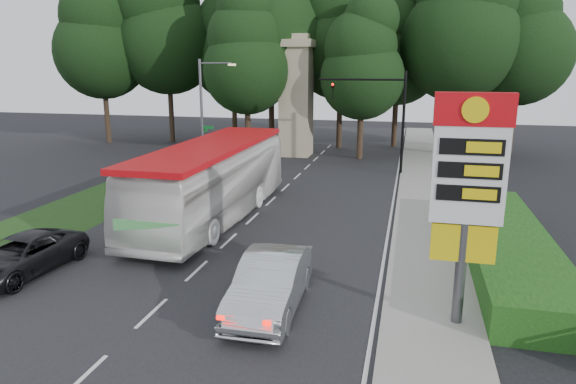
% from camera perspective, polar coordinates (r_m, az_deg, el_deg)
% --- Properties ---
extents(ground, '(120.00, 120.00, 0.00)m').
position_cam_1_polar(ground, '(16.63, -15.73, -13.66)').
color(ground, black).
rests_on(ground, ground).
extents(road_surface, '(14.00, 80.00, 0.02)m').
position_cam_1_polar(road_surface, '(26.95, -3.35, -2.39)').
color(road_surface, black).
rests_on(road_surface, ground).
extents(sidewalk_right, '(3.00, 80.00, 0.12)m').
position_cam_1_polar(sidewalk_right, '(25.86, 15.02, -3.44)').
color(sidewalk_right, gray).
rests_on(sidewalk_right, ground).
extents(grass_verge_left, '(5.00, 50.00, 0.02)m').
position_cam_1_polar(grass_verge_left, '(35.96, -15.16, 1.29)').
color(grass_verge_left, '#193814').
rests_on(grass_verge_left, ground).
extents(hedge, '(3.00, 14.00, 1.20)m').
position_cam_1_polar(hedge, '(22.22, 23.08, -5.49)').
color(hedge, '#164312').
rests_on(hedge, ground).
extents(gas_station_pylon, '(2.10, 0.45, 6.85)m').
position_cam_1_polar(gas_station_pylon, '(15.14, 19.40, 1.28)').
color(gas_station_pylon, '#59595E').
rests_on(gas_station_pylon, ground).
extents(traffic_signal_mast, '(6.10, 0.35, 7.20)m').
position_cam_1_polar(traffic_signal_mast, '(36.90, 10.70, 9.17)').
color(traffic_signal_mast, black).
rests_on(traffic_signal_mast, ground).
extents(streetlight_signs, '(2.75, 0.98, 8.00)m').
position_cam_1_polar(streetlight_signs, '(37.81, -9.28, 8.98)').
color(streetlight_signs, '#59595E').
rests_on(streetlight_signs, ground).
extents(monument, '(3.00, 3.00, 10.05)m').
position_cam_1_polar(monument, '(43.87, 0.93, 10.68)').
color(monument, tan).
rests_on(monument, ground).
extents(tree_far_west, '(8.96, 8.96, 17.60)m').
position_cam_1_polar(tree_far_west, '(54.56, -20.16, 16.36)').
color(tree_far_west, '#2D2116').
rests_on(tree_far_west, ground).
extents(tree_west_mid, '(9.80, 9.80, 19.25)m').
position_cam_1_polar(tree_west_mid, '(53.41, -13.36, 17.97)').
color(tree_west_mid, '#2D2116').
rests_on(tree_west_mid, ground).
extents(tree_west_near, '(8.40, 8.40, 16.50)m').
position_cam_1_polar(tree_west_near, '(52.81, -6.17, 16.48)').
color(tree_west_near, '#2D2116').
rests_on(tree_west_near, ground).
extents(tree_center_left, '(10.08, 10.08, 19.80)m').
position_cam_1_polar(tree_center_left, '(47.65, -1.93, 19.26)').
color(tree_center_left, '#2D2116').
rests_on(tree_center_left, ground).
extents(tree_center_right, '(9.24, 9.24, 18.15)m').
position_cam_1_polar(tree_center_right, '(48.32, 5.98, 17.92)').
color(tree_center_right, '#2D2116').
rests_on(tree_center_right, ground).
extents(tree_east_near, '(8.12, 8.12, 15.95)m').
position_cam_1_polar(tree_east_near, '(49.81, 12.20, 16.03)').
color(tree_east_near, '#2D2116').
rests_on(tree_east_near, ground).
extents(tree_east_mid, '(9.52, 9.52, 18.70)m').
position_cam_1_polar(tree_east_mid, '(46.03, 18.70, 17.93)').
color(tree_east_mid, '#2D2116').
rests_on(tree_east_mid, ground).
extents(tree_far_east, '(8.68, 8.68, 17.05)m').
position_cam_1_polar(tree_far_east, '(48.56, 24.52, 15.99)').
color(tree_far_east, '#2D2116').
rests_on(tree_far_east, ground).
extents(tree_monument_left, '(7.28, 7.28, 14.30)m').
position_cam_1_polar(tree_monument_left, '(43.91, -4.64, 15.31)').
color(tree_monument_left, '#2D2116').
rests_on(tree_monument_left, ground).
extents(tree_monument_right, '(6.72, 6.72, 13.20)m').
position_cam_1_polar(tree_monument_right, '(42.44, 8.29, 14.36)').
color(tree_monument_right, '#2D2116').
rests_on(tree_monument_right, ground).
extents(transit_bus, '(3.56, 13.82, 3.83)m').
position_cam_1_polar(transit_bus, '(25.74, -8.33, 1.09)').
color(transit_bus, white).
rests_on(transit_bus, ground).
extents(sedan_silver, '(1.99, 5.36, 1.75)m').
position_cam_1_polar(sedan_silver, '(16.45, -1.95, -10.05)').
color(sedan_silver, '#B8BCC0').
rests_on(sedan_silver, ground).
extents(suv_charcoal, '(2.74, 5.28, 1.42)m').
position_cam_1_polar(suv_charcoal, '(21.51, -27.51, -6.29)').
color(suv_charcoal, black).
rests_on(suv_charcoal, ground).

